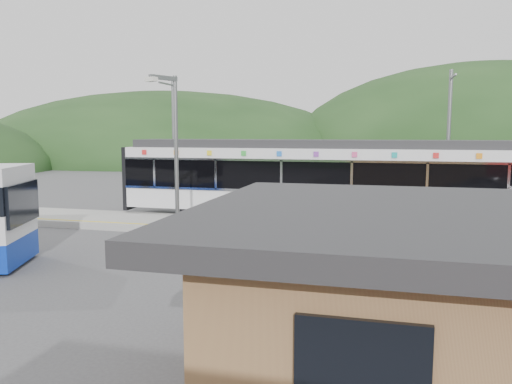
# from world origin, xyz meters

# --- Properties ---
(ground) EXTENTS (120.00, 120.00, 0.00)m
(ground) POSITION_xyz_m (0.00, 0.00, 0.00)
(ground) COLOR #4C4C4F
(ground) RESTS_ON ground
(hills) EXTENTS (146.00, 149.00, 26.00)m
(hills) POSITION_xyz_m (6.19, 5.29, 0.00)
(hills) COLOR #1E3D19
(hills) RESTS_ON ground
(platform) EXTENTS (26.00, 3.20, 0.30)m
(platform) POSITION_xyz_m (0.00, 3.30, 0.15)
(platform) COLOR #9E9E99
(platform) RESTS_ON ground
(yellow_line) EXTENTS (26.00, 0.10, 0.01)m
(yellow_line) POSITION_xyz_m (0.00, 2.00, 0.30)
(yellow_line) COLOR yellow
(yellow_line) RESTS_ON platform
(train) EXTENTS (20.44, 3.01, 3.74)m
(train) POSITION_xyz_m (2.33, 6.00, 2.06)
(train) COLOR black
(train) RESTS_ON ground
(catenary_mast_west) EXTENTS (0.18, 1.80, 7.00)m
(catenary_mast_west) POSITION_xyz_m (-7.00, 8.56, 3.65)
(catenary_mast_west) COLOR slate
(catenary_mast_west) RESTS_ON ground
(catenary_mast_east) EXTENTS (0.18, 1.80, 7.00)m
(catenary_mast_east) POSITION_xyz_m (7.00, 8.56, 3.65)
(catenary_mast_east) COLOR slate
(catenary_mast_east) RESTS_ON ground
(station_shelter) EXTENTS (9.20, 6.20, 3.00)m
(station_shelter) POSITION_xyz_m (6.00, -9.01, 1.55)
(station_shelter) COLOR brown
(station_shelter) RESTS_ON ground
(lamp_post) EXTENTS (0.51, 1.07, 5.72)m
(lamp_post) POSITION_xyz_m (-1.78, -3.13, 3.42)
(lamp_post) COLOR slate
(lamp_post) RESTS_ON ground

